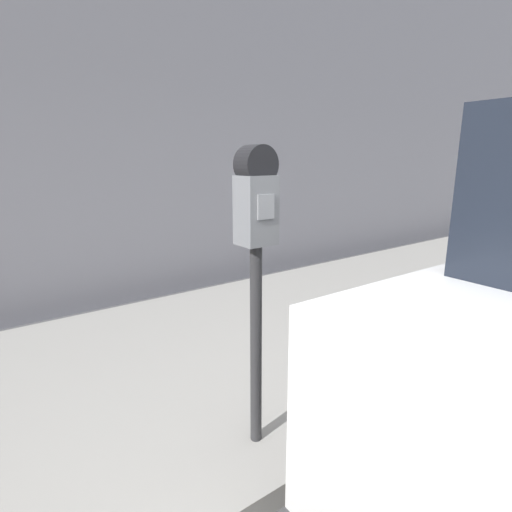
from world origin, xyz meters
TOP-DOWN VIEW (x-y plane):
  - sidewalk at (0.00, 2.20)m, footprint 24.00×2.80m
  - building_facade at (0.00, 4.14)m, footprint 24.00×0.30m
  - parking_meter at (-0.43, 1.13)m, footprint 0.18×0.15m

SIDE VIEW (x-z plane):
  - sidewalk at x=0.00m, z-range 0.00..0.13m
  - parking_meter at x=-0.43m, z-range 0.48..2.03m
  - building_facade at x=0.00m, z-range 0.00..5.16m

